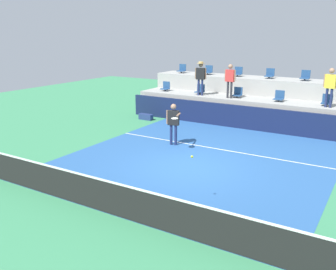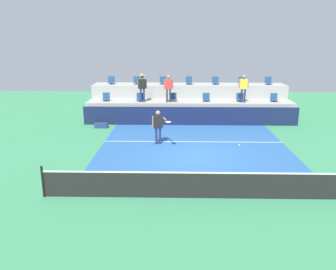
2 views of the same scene
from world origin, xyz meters
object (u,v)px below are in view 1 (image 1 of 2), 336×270
Objects in this scene: stadium_chair_upper_left at (208,71)px; stadium_chair_upper_mid_right at (305,76)px; stadium_chair_lower_far_left at (166,87)px; tennis_player at (173,120)px; stadium_chair_lower_mid_left at (238,93)px; stadium_chair_upper_far_left at (182,69)px; stadium_chair_upper_center at (270,74)px; stadium_chair_lower_left at (200,90)px; spectator_in_grey at (330,84)px; stadium_chair_lower_right at (327,101)px; equipment_bag at (146,117)px; stadium_chair_upper_mid_left at (238,72)px; tennis_ball at (192,157)px; stadium_chair_lower_mid_right at (279,97)px; spectator_in_white at (230,78)px; spectator_with_hat at (201,75)px.

stadium_chair_upper_left and stadium_chair_upper_mid_right have the same top height.
stadium_chair_lower_far_left reaches higher than tennis_player.
stadium_chair_lower_far_left and stadium_chair_lower_mid_left have the same top height.
stadium_chair_upper_center is (5.30, 0.00, 0.00)m from stadium_chair_upper_far_left.
stadium_chair_lower_left is 6.52m from spectator_in_grey.
equipment_bag is (-8.45, -2.10, -1.31)m from stadium_chair_lower_right.
stadium_chair_upper_mid_right reaches higher than tennis_player.
stadium_chair_upper_center reaches higher than stadium_chair_lower_mid_left.
stadium_chair_lower_left is 1.00× the size of stadium_chair_lower_mid_left.
stadium_chair_lower_left is 0.68× the size of equipment_bag.
stadium_chair_lower_left is 5.35m from stadium_chair_upper_mid_right.
equipment_bag is (-3.51, -3.90, -2.16)m from stadium_chair_upper_mid_left.
stadium_chair_lower_left is 7.65× the size of tennis_ball.
stadium_chair_upper_center is 11.60m from tennis_ball.
stadium_chair_upper_mid_right is at bearing 88.06° from tennis_ball.
spectator_in_grey is (1.49, -2.18, -0.03)m from stadium_chair_upper_mid_right.
spectator_in_grey is at bearing -55.71° from stadium_chair_upper_mid_right.
stadium_chair_lower_mid_right is 0.31× the size of spectator_in_white.
spectator_in_grey reaches higher than stadium_chair_upper_mid_right.
stadium_chair_lower_mid_right is (2.10, 0.00, 0.00)m from stadium_chair_lower_mid_left.
tennis_ball is at bearing -87.83° from stadium_chair_lower_mid_right.
stadium_chair_upper_left reaches higher than tennis_player.
stadium_chair_upper_far_left is at bearing 180.00° from stadium_chair_upper_center.
stadium_chair_upper_mid_left is (-0.71, 1.80, 0.85)m from stadium_chair_lower_mid_left.
stadium_chair_lower_mid_left is at bearing -35.70° from stadium_chair_upper_left.
stadium_chair_lower_mid_right is 9.68m from tennis_ball.
stadium_chair_upper_mid_right is at bearing 24.62° from spectator_with_hat.
stadium_chair_lower_right is at bearing 47.03° from tennis_player.
tennis_player reaches higher than equipment_bag.
stadium_chair_lower_far_left is at bearing -165.84° from stadium_chair_upper_mid_right.
stadium_chair_lower_mid_left is 1.00× the size of stadium_chair_lower_mid_right.
spectator_with_hat reaches higher than stadium_chair_lower_mid_left.
stadium_chair_lower_right is at bearing 0.00° from stadium_chair_lower_left.
spectator_in_white is 4.78m from equipment_bag.
stadium_chair_upper_center is (3.16, 1.80, 0.85)m from stadium_chair_lower_left.
stadium_chair_upper_mid_right is 11.52m from tennis_ball.
stadium_chair_upper_center is (1.05, 1.80, 0.85)m from stadium_chair_lower_mid_left.
spectator_with_hat is (-2.97, -2.18, 0.01)m from stadium_chair_upper_center.
stadium_chair_upper_far_left reaches higher than stadium_chair_lower_mid_left.
stadium_chair_lower_mid_left is at bearing -22.99° from stadium_chair_upper_far_left.
stadium_chair_lower_far_left is 4.09m from spectator_in_white.
spectator_with_hat reaches higher than tennis_ball.
spectator_with_hat is at bearing 180.00° from spectator_in_grey.
stadium_chair_upper_center is 1.00× the size of stadium_chair_upper_mid_right.
stadium_chair_upper_center is at bearing 59.69° from stadium_chair_lower_mid_left.
stadium_chair_lower_right is 5.33m from stadium_chair_upper_mid_left.
spectator_with_hat is at bearing -43.15° from stadium_chair_upper_far_left.
stadium_chair_lower_mid_left is 0.30× the size of spectator_with_hat.
stadium_chair_upper_center is 0.68× the size of equipment_bag.
stadium_chair_lower_right reaches higher than tennis_player.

